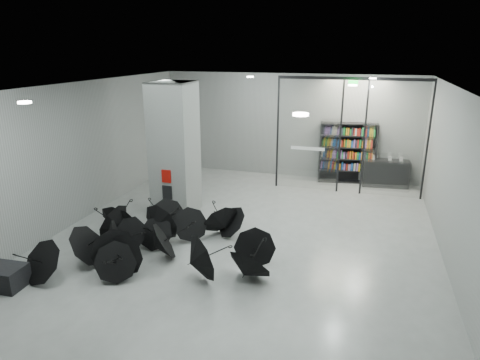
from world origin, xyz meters
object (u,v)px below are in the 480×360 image
(column, at_px, (175,150))
(umbrella_cluster, at_px, (155,243))
(bookshelf, at_px, (347,153))
(shop_counter, at_px, (385,173))

(column, relative_size, umbrella_cluster, 0.71)
(bookshelf, bearing_deg, shop_counter, -13.65)
(shop_counter, height_order, umbrella_cluster, shop_counter)
(bookshelf, relative_size, shop_counter, 1.39)
(umbrella_cluster, bearing_deg, shop_counter, 53.06)
(shop_counter, distance_m, umbrella_cluster, 9.27)
(column, distance_m, bookshelf, 6.82)
(column, height_order, shop_counter, column)
(bookshelf, bearing_deg, column, -145.41)
(column, distance_m, shop_counter, 7.94)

